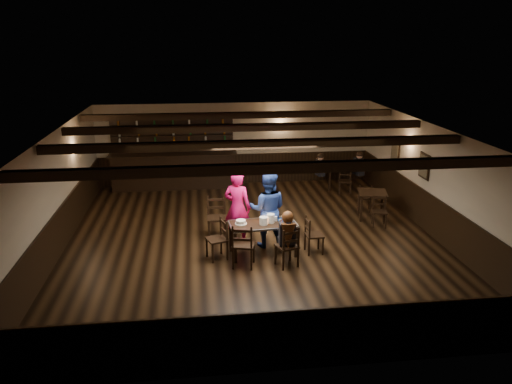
{
  "coord_description": "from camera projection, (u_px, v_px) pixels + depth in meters",
  "views": [
    {
      "loc": [
        -1.3,
        -11.21,
        4.79
      ],
      "look_at": [
        0.1,
        0.2,
        1.16
      ],
      "focal_mm": 35.0,
      "sensor_mm": 36.0,
      "label": 1
    }
  ],
  "objects": [
    {
      "name": "chair_end_right",
      "position": [
        311.0,
        232.0,
        11.34
      ],
      "size": [
        0.4,
        0.42,
        0.86
      ],
      "color": "black",
      "rests_on": "ground"
    },
    {
      "name": "tea_light",
      "position": [
        265.0,
        221.0,
        11.26
      ],
      "size": [
        0.05,
        0.05,
        0.06
      ],
      "color": "#A5A8AD",
      "rests_on": "dining_table"
    },
    {
      "name": "back_table_a",
      "position": [
        372.0,
        196.0,
        13.47
      ],
      "size": [
        0.9,
        0.9,
        0.75
      ],
      "color": "black",
      "rests_on": "ground"
    },
    {
      "name": "plate_stack_b",
      "position": [
        271.0,
        218.0,
        11.21
      ],
      "size": [
        0.17,
        0.17,
        0.2
      ],
      "primitive_type": "cylinder",
      "color": "white",
      "rests_on": "dining_table"
    },
    {
      "name": "pepper_shaker",
      "position": [
        281.0,
        221.0,
        11.16
      ],
      "size": [
        0.04,
        0.04,
        0.1
      ],
      "primitive_type": "cylinder",
      "color": "#A5A8AD",
      "rests_on": "dining_table"
    },
    {
      "name": "plate_stack_a",
      "position": [
        264.0,
        221.0,
        11.1
      ],
      "size": [
        0.19,
        0.19,
        0.18
      ],
      "primitive_type": "cylinder",
      "color": "white",
      "rests_on": "dining_table"
    },
    {
      "name": "menu_red",
      "position": [
        286.0,
        224.0,
        11.17
      ],
      "size": [
        0.31,
        0.24,
        0.0
      ],
      "primitive_type": "cube",
      "rotation": [
        0.0,
        0.0,
        0.18
      ],
      "color": "maroon",
      "rests_on": "dining_table"
    },
    {
      "name": "ground",
      "position": [
        253.0,
        240.0,
        12.2
      ],
      "size": [
        10.0,
        10.0,
        0.0
      ],
      "primitive_type": "plane",
      "color": "black",
      "rests_on": "ground"
    },
    {
      "name": "bar_counter",
      "position": [
        174.0,
        166.0,
        16.21
      ],
      "size": [
        4.11,
        0.7,
        2.2
      ],
      "color": "black",
      "rests_on": "ground"
    },
    {
      "name": "back_table_b",
      "position": [
        340.0,
        169.0,
        16.16
      ],
      "size": [
        0.94,
        0.94,
        0.75
      ],
      "color": "black",
      "rests_on": "ground"
    },
    {
      "name": "man_blue",
      "position": [
        268.0,
        209.0,
        11.62
      ],
      "size": [
        1.01,
        0.86,
        1.81
      ],
      "primitive_type": "imported",
      "rotation": [
        0.0,
        0.0,
        2.93
      ],
      "color": "navy",
      "rests_on": "ground"
    },
    {
      "name": "chair_near_left",
      "position": [
        243.0,
        243.0,
        10.58
      ],
      "size": [
        0.56,
        0.54,
        0.99
      ],
      "color": "black",
      "rests_on": "ground"
    },
    {
      "name": "bg_patron_right",
      "position": [
        359.0,
        163.0,
        16.03
      ],
      "size": [
        0.31,
        0.41,
        0.77
      ],
      "color": "black",
      "rests_on": "ground"
    },
    {
      "name": "bg_patron_left",
      "position": [
        320.0,
        165.0,
        15.96
      ],
      "size": [
        0.27,
        0.38,
        0.73
      ],
      "color": "black",
      "rests_on": "ground"
    },
    {
      "name": "menu_blue",
      "position": [
        285.0,
        220.0,
        11.41
      ],
      "size": [
        0.38,
        0.31,
        0.0
      ],
      "primitive_type": "cube",
      "rotation": [
        0.0,
        0.0,
        -0.23
      ],
      "color": "navy",
      "rests_on": "dining_table"
    },
    {
      "name": "cake",
      "position": [
        241.0,
        222.0,
        11.15
      ],
      "size": [
        0.27,
        0.27,
        0.09
      ],
      "color": "white",
      "rests_on": "dining_table"
    },
    {
      "name": "seated_person",
      "position": [
        287.0,
        230.0,
        10.58
      ],
      "size": [
        0.34,
        0.51,
        0.83
      ],
      "color": "black",
      "rests_on": "ground"
    },
    {
      "name": "chair_near_right",
      "position": [
        289.0,
        244.0,
        10.62
      ],
      "size": [
        0.54,
        0.52,
        0.91
      ],
      "color": "black",
      "rests_on": "ground"
    },
    {
      "name": "drink_glass",
      "position": [
        276.0,
        218.0,
        11.33
      ],
      "size": [
        0.07,
        0.07,
        0.11
      ],
      "primitive_type": "cylinder",
      "color": "silver",
      "rests_on": "dining_table"
    },
    {
      "name": "dining_table",
      "position": [
        263.0,
        227.0,
        11.22
      ],
      "size": [
        1.57,
        0.89,
        0.75
      ],
      "color": "black",
      "rests_on": "ground"
    },
    {
      "name": "salt_shaker",
      "position": [
        280.0,
        221.0,
        11.2
      ],
      "size": [
        0.04,
        0.04,
        0.09
      ],
      "primitive_type": "cylinder",
      "color": "silver",
      "rests_on": "dining_table"
    },
    {
      "name": "chair_far_pushed",
      "position": [
        217.0,
        213.0,
        12.25
      ],
      "size": [
        0.48,
        0.46,
        1.03
      ],
      "color": "black",
      "rests_on": "ground"
    },
    {
      "name": "woman_pink",
      "position": [
        237.0,
        208.0,
        11.78
      ],
      "size": [
        0.77,
        0.65,
        1.78
      ],
      "primitive_type": "imported",
      "rotation": [
        0.0,
        0.0,
        2.73
      ],
      "color": "#FF1371",
      "rests_on": "ground"
    },
    {
      "name": "room_shell",
      "position": [
        253.0,
        171.0,
        11.71
      ],
      "size": [
        9.02,
        10.02,
        2.71
      ],
      "color": "#B8AD98",
      "rests_on": "ground"
    },
    {
      "name": "chair_end_left",
      "position": [
        220.0,
        236.0,
        11.07
      ],
      "size": [
        0.52,
        0.54,
        0.92
      ],
      "color": "black",
      "rests_on": "ground"
    }
  ]
}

